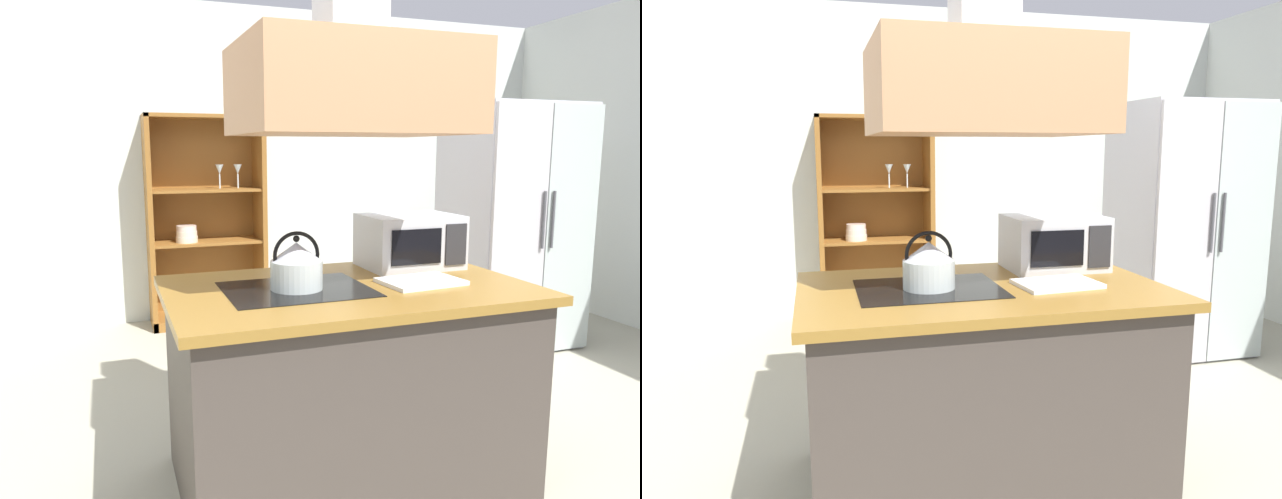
{
  "view_description": "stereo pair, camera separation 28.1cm",
  "coord_description": "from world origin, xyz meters",
  "views": [
    {
      "loc": [
        -1.17,
        -2.21,
        1.47
      ],
      "look_at": [
        -0.21,
        0.4,
        1.0
      ],
      "focal_mm": 32.79,
      "sensor_mm": 36.0,
      "label": 1
    },
    {
      "loc": [
        -0.9,
        -2.29,
        1.47
      ],
      "look_at": [
        -0.21,
        0.4,
        1.0
      ],
      "focal_mm": 32.79,
      "sensor_mm": 36.0,
      "label": 2
    }
  ],
  "objects": [
    {
      "name": "ground_plane",
      "position": [
        0.0,
        0.0,
        0.0
      ],
      "size": [
        7.8,
        7.8,
        0.0
      ],
      "primitive_type": "plane",
      "color": "#9D9986"
    },
    {
      "name": "cutting_board",
      "position": [
        0.1,
        -0.03,
        0.91
      ],
      "size": [
        0.36,
        0.27,
        0.02
      ],
      "primitive_type": "cube",
      "rotation": [
        0.0,
        0.0,
        0.09
      ],
      "color": "silver",
      "rests_on": "kitchen_island"
    },
    {
      "name": "range_hood",
      "position": [
        -0.21,
        0.05,
        1.81
      ],
      "size": [
        0.9,
        0.7,
        1.16
      ],
      "color": "#B37E55"
    },
    {
      "name": "kitchen_island",
      "position": [
        -0.22,
        0.05,
        0.45
      ],
      "size": [
        1.54,
        0.97,
        0.9
      ],
      "color": "#3F3731",
      "rests_on": "ground"
    },
    {
      "name": "wall_back",
      "position": [
        0.0,
        3.0,
        1.35
      ],
      "size": [
        6.0,
        0.12,
        2.7
      ],
      "primitive_type": "cube",
      "color": "silver",
      "rests_on": "ground"
    },
    {
      "name": "dish_cabinet",
      "position": [
        -0.39,
        2.78,
        0.78
      ],
      "size": [
        0.97,
        0.4,
        1.76
      ],
      "color": "brown",
      "rests_on": "ground"
    },
    {
      "name": "refrigerator",
      "position": [
        1.71,
        1.43,
        0.91
      ],
      "size": [
        0.9,
        0.78,
        1.81
      ],
      "color": "#B6B6BF",
      "rests_on": "ground"
    },
    {
      "name": "microwave",
      "position": [
        0.23,
        0.32,
        1.03
      ],
      "size": [
        0.46,
        0.35,
        0.26
      ],
      "color": "#B7BABF",
      "rests_on": "kitchen_island"
    },
    {
      "name": "kettle",
      "position": [
        -0.45,
        0.05,
        1.0
      ],
      "size": [
        0.22,
        0.22,
        0.24
      ],
      "color": "#B6C2C1",
      "rests_on": "kitchen_island"
    }
  ]
}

